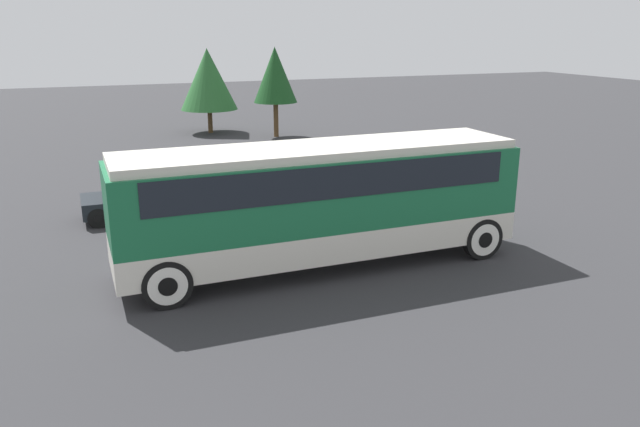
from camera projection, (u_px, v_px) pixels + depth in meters
ground_plane at (320, 266)px, 16.97m from camera, size 120.00×120.00×0.00m
tour_bus at (323, 194)px, 16.43m from camera, size 10.75×2.61×3.32m
parked_car_near at (374, 181)px, 23.44m from camera, size 4.42×1.79×1.38m
parked_car_mid at (148, 196)px, 21.35m from camera, size 4.46×1.83×1.37m
tree_left at (208, 79)px, 37.61m from camera, size 3.43×3.43×5.06m
tree_center at (275, 75)px, 36.09m from camera, size 2.53×2.53×5.19m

